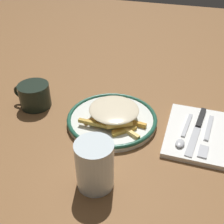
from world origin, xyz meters
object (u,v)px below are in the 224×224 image
at_px(fries_heap, 114,113).
at_px(napkin, 196,133).
at_px(fork, 207,135).
at_px(knife, 198,126).
at_px(plate, 112,119).
at_px(spoon, 183,136).
at_px(water_glass, 95,165).
at_px(coffee_mug, 34,95).

xyz_separation_m(fries_heap, napkin, (-0.22, -0.02, -0.03)).
bearing_deg(fork, napkin, -24.38).
relative_size(fork, knife, 0.84).
height_order(plate, fork, plate).
relative_size(napkin, fork, 1.27).
distance_m(fries_heap, spoon, 0.19).
xyz_separation_m(plate, water_glass, (-0.03, 0.22, 0.04)).
xyz_separation_m(napkin, coffee_mug, (0.48, 0.00, 0.03)).
xyz_separation_m(plate, knife, (-0.23, -0.03, 0.00)).
bearing_deg(fork, water_glass, 44.72).
height_order(fries_heap, water_glass, water_glass).
xyz_separation_m(plate, spoon, (-0.20, 0.02, 0.01)).
distance_m(fries_heap, water_glass, 0.21).
bearing_deg(knife, fork, 128.39).
bearing_deg(fork, knife, -51.61).
xyz_separation_m(napkin, fork, (-0.03, 0.01, 0.01)).
bearing_deg(fork, coffee_mug, -0.84).
relative_size(fries_heap, napkin, 0.87).
bearing_deg(water_glass, fork, -135.28).
height_order(fries_heap, knife, fries_heap).
xyz_separation_m(knife, water_glass, (0.20, 0.25, 0.04)).
xyz_separation_m(fork, spoon, (0.06, 0.02, 0.00)).
relative_size(fries_heap, water_glass, 1.74).
bearing_deg(fries_heap, knife, -169.40).
relative_size(napkin, coffee_mug, 1.94).
distance_m(fries_heap, coffee_mug, 0.26).
height_order(napkin, coffee_mug, coffee_mug).
height_order(fries_heap, napkin, fries_heap).
xyz_separation_m(fries_heap, spoon, (-0.19, 0.01, -0.02)).
distance_m(napkin, coffee_mug, 0.48).
xyz_separation_m(fork, coffee_mug, (0.50, -0.01, 0.02)).
distance_m(fries_heap, knife, 0.23).
relative_size(plate, knife, 1.19).
relative_size(plate, water_glass, 2.24).
xyz_separation_m(plate, fork, (-0.26, -0.00, 0.00)).
distance_m(water_glass, coffee_mug, 0.36).
xyz_separation_m(fries_heap, coffee_mug, (0.26, -0.02, -0.00)).
bearing_deg(fries_heap, water_glass, 96.42).
distance_m(knife, water_glass, 0.32).
bearing_deg(fork, fries_heap, 2.48).
height_order(knife, coffee_mug, coffee_mug).
distance_m(plate, napkin, 0.23).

